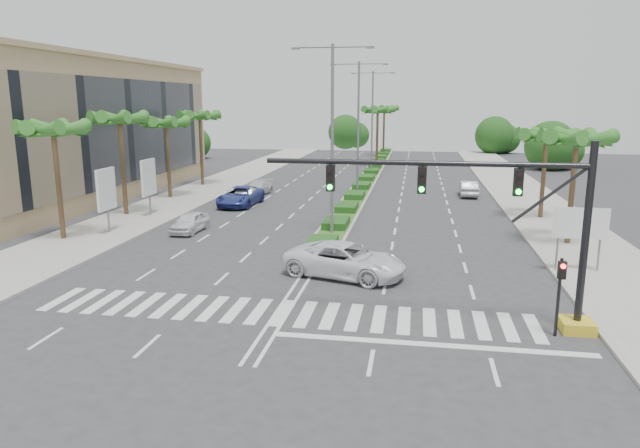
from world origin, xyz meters
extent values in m
plane|color=#333335|center=(0.00, 0.00, 0.00)|extent=(160.00, 160.00, 0.00)
cube|color=gray|center=(15.20, 20.00, 0.07)|extent=(6.00, 120.00, 0.15)
cube|color=gray|center=(-15.20, 20.00, 0.07)|extent=(6.00, 120.00, 0.15)
cube|color=gray|center=(0.00, 45.00, 0.10)|extent=(2.20, 75.00, 0.20)
cube|color=#325B1F|center=(0.00, 45.00, 0.22)|extent=(1.80, 75.00, 0.04)
cube|color=tan|center=(-26.00, 26.00, 6.00)|extent=(12.00, 36.00, 12.00)
cube|color=gold|center=(11.50, 0.00, 0.23)|extent=(1.20, 1.20, 0.45)
cylinder|color=black|center=(11.50, 0.00, 3.70)|extent=(0.28, 0.28, 7.00)
cylinder|color=black|center=(5.50, 0.00, 6.30)|extent=(12.00, 0.20, 0.20)
cylinder|color=black|center=(10.10, 0.00, 5.20)|extent=(2.53, 0.12, 2.15)
cube|color=black|center=(9.00, 0.00, 5.65)|extent=(0.32, 0.24, 1.00)
cylinder|color=#19E533|center=(9.00, -0.14, 5.33)|extent=(0.20, 0.06, 0.20)
cube|color=black|center=(5.50, 0.00, 5.65)|extent=(0.32, 0.24, 1.00)
cylinder|color=#19E533|center=(5.50, -0.14, 5.33)|extent=(0.20, 0.06, 0.20)
cube|color=black|center=(2.00, 0.00, 5.65)|extent=(0.32, 0.24, 1.00)
cylinder|color=#19E533|center=(2.00, -0.14, 5.33)|extent=(0.20, 0.06, 0.20)
cylinder|color=black|center=(10.60, -0.60, 1.50)|extent=(0.12, 0.12, 3.00)
cube|color=black|center=(10.60, -0.75, 2.60)|extent=(0.28, 0.22, 0.65)
cylinder|color=red|center=(10.60, -0.88, 2.78)|extent=(0.18, 0.05, 0.18)
cylinder|color=slate|center=(12.50, 8.00, 1.40)|extent=(0.10, 0.10, 2.80)
cylinder|color=slate|center=(14.50, 8.00, 1.40)|extent=(0.10, 0.10, 2.80)
cube|color=#0C6638|center=(13.50, 8.00, 2.60)|extent=(2.60, 0.08, 1.50)
cube|color=white|center=(13.50, 7.95, 2.60)|extent=(2.70, 0.02, 1.60)
cylinder|color=slate|center=(-14.50, 12.00, 1.40)|extent=(0.12, 0.12, 2.80)
cube|color=white|center=(-14.50, 12.00, 3.00)|extent=(0.18, 2.10, 2.70)
cube|color=#D8594C|center=(-14.50, 12.00, 3.00)|extent=(0.12, 2.00, 2.60)
cylinder|color=slate|center=(-14.50, 18.00, 1.40)|extent=(0.12, 0.12, 2.80)
cube|color=white|center=(-14.50, 18.00, 3.00)|extent=(0.18, 2.10, 2.70)
cube|color=#D8594C|center=(-14.50, 18.00, 3.00)|extent=(0.12, 2.00, 2.60)
cylinder|color=brown|center=(-16.50, 10.00, 3.50)|extent=(0.32, 0.32, 7.00)
sphere|color=brown|center=(-16.50, 10.00, 6.90)|extent=(0.70, 0.70, 0.70)
cone|color=#206620|center=(-15.40, 10.00, 6.80)|extent=(0.90, 3.62, 1.50)
cone|color=#206620|center=(-15.81, 10.86, 6.80)|extent=(3.39, 2.96, 1.50)
cone|color=#206620|center=(-16.74, 11.07, 6.80)|extent=(3.73, 1.68, 1.50)
cone|color=#206620|center=(-17.49, 10.48, 6.80)|extent=(2.38, 3.65, 1.50)
cone|color=#206620|center=(-17.49, 9.52, 6.80)|extent=(2.38, 3.65, 1.50)
cone|color=#206620|center=(-16.74, 8.93, 6.80)|extent=(3.73, 1.68, 1.50)
cone|color=#206620|center=(-15.81, 9.14, 6.80)|extent=(3.39, 2.96, 1.50)
cylinder|color=brown|center=(-16.50, 18.00, 3.70)|extent=(0.32, 0.32, 7.40)
sphere|color=brown|center=(-16.50, 18.00, 7.30)|extent=(0.70, 0.70, 0.70)
cone|color=#206620|center=(-15.40, 18.00, 7.20)|extent=(0.90, 3.62, 1.50)
cone|color=#206620|center=(-15.81, 18.86, 7.20)|extent=(3.39, 2.96, 1.50)
cone|color=#206620|center=(-16.74, 19.07, 7.20)|extent=(3.73, 1.68, 1.50)
cone|color=#206620|center=(-17.49, 18.48, 7.20)|extent=(2.38, 3.65, 1.50)
cone|color=#206620|center=(-17.49, 17.52, 7.20)|extent=(2.38, 3.65, 1.50)
cone|color=#206620|center=(-16.74, 16.93, 7.20)|extent=(3.73, 1.68, 1.50)
cone|color=#206620|center=(-15.81, 17.14, 7.20)|extent=(3.39, 2.96, 1.50)
cylinder|color=brown|center=(-16.50, 26.00, 3.40)|extent=(0.32, 0.32, 6.80)
sphere|color=brown|center=(-16.50, 26.00, 6.70)|extent=(0.70, 0.70, 0.70)
cone|color=#206620|center=(-15.40, 26.00, 6.60)|extent=(0.90, 3.62, 1.50)
cone|color=#206620|center=(-15.81, 26.86, 6.60)|extent=(3.39, 2.96, 1.50)
cone|color=#206620|center=(-16.74, 27.07, 6.60)|extent=(3.73, 1.68, 1.50)
cone|color=#206620|center=(-17.49, 26.48, 6.60)|extent=(2.38, 3.65, 1.50)
cone|color=#206620|center=(-17.49, 25.52, 6.60)|extent=(2.38, 3.65, 1.50)
cone|color=#206620|center=(-16.74, 24.93, 6.60)|extent=(3.73, 1.68, 1.50)
cone|color=#206620|center=(-15.81, 25.14, 6.60)|extent=(3.39, 2.96, 1.50)
cylinder|color=brown|center=(-16.50, 34.00, 3.60)|extent=(0.32, 0.32, 7.20)
sphere|color=brown|center=(-16.50, 34.00, 7.10)|extent=(0.70, 0.70, 0.70)
cone|color=#206620|center=(-15.40, 34.00, 7.00)|extent=(0.90, 3.62, 1.50)
cone|color=#206620|center=(-15.81, 34.86, 7.00)|extent=(3.39, 2.96, 1.50)
cone|color=#206620|center=(-16.74, 35.07, 7.00)|extent=(3.73, 1.68, 1.50)
cone|color=#206620|center=(-17.49, 34.48, 7.00)|extent=(2.38, 3.65, 1.50)
cone|color=#206620|center=(-17.49, 33.52, 7.00)|extent=(2.38, 3.65, 1.50)
cone|color=#206620|center=(-16.74, 32.93, 7.00)|extent=(3.73, 1.68, 1.50)
cone|color=#206620|center=(-15.81, 33.14, 7.00)|extent=(3.39, 2.96, 1.50)
cylinder|color=brown|center=(14.50, 14.00, 3.25)|extent=(0.32, 0.32, 6.50)
sphere|color=brown|center=(14.50, 14.00, 6.40)|extent=(0.70, 0.70, 0.70)
cone|color=#206620|center=(15.60, 14.00, 6.30)|extent=(0.90, 3.62, 1.50)
cone|color=#206620|center=(15.19, 14.86, 6.30)|extent=(3.39, 2.96, 1.50)
cone|color=#206620|center=(14.26, 15.07, 6.30)|extent=(3.73, 1.68, 1.50)
cone|color=#206620|center=(13.51, 14.48, 6.30)|extent=(2.38, 3.65, 1.50)
cone|color=#206620|center=(13.51, 13.52, 6.30)|extent=(2.38, 3.65, 1.50)
cone|color=#206620|center=(14.26, 12.93, 6.30)|extent=(3.73, 1.68, 1.50)
cone|color=#206620|center=(15.19, 13.14, 6.30)|extent=(3.39, 2.96, 1.50)
cylinder|color=brown|center=(14.50, 22.00, 3.10)|extent=(0.32, 0.32, 6.20)
sphere|color=brown|center=(14.50, 22.00, 6.10)|extent=(0.70, 0.70, 0.70)
cone|color=#206620|center=(15.60, 22.00, 6.00)|extent=(0.90, 3.62, 1.50)
cone|color=#206620|center=(15.19, 22.86, 6.00)|extent=(3.39, 2.96, 1.50)
cone|color=#206620|center=(14.26, 23.07, 6.00)|extent=(3.73, 1.68, 1.50)
cone|color=#206620|center=(13.51, 22.48, 6.00)|extent=(2.38, 3.65, 1.50)
cone|color=#206620|center=(13.51, 21.52, 6.00)|extent=(2.38, 3.65, 1.50)
cone|color=#206620|center=(14.26, 20.93, 6.00)|extent=(3.73, 1.68, 1.50)
cone|color=#206620|center=(15.19, 21.14, 6.00)|extent=(3.39, 2.96, 1.50)
cylinder|color=brown|center=(0.00, 55.00, 3.75)|extent=(0.32, 0.32, 7.50)
sphere|color=brown|center=(0.00, 55.00, 7.40)|extent=(0.70, 0.70, 0.70)
cone|color=#206620|center=(1.10, 55.00, 7.30)|extent=(0.90, 3.62, 1.50)
cone|color=#206620|center=(0.69, 55.86, 7.30)|extent=(3.39, 2.96, 1.50)
cone|color=#206620|center=(-0.24, 56.07, 7.30)|extent=(3.73, 1.68, 1.50)
cone|color=#206620|center=(-0.99, 55.48, 7.30)|extent=(2.38, 3.65, 1.50)
cone|color=#206620|center=(-0.99, 54.52, 7.30)|extent=(2.38, 3.65, 1.50)
cone|color=#206620|center=(-0.24, 53.93, 7.30)|extent=(3.73, 1.68, 1.50)
cone|color=#206620|center=(0.69, 54.14, 7.30)|extent=(3.39, 2.96, 1.50)
cylinder|color=brown|center=(0.00, 70.00, 3.75)|extent=(0.32, 0.32, 7.50)
sphere|color=brown|center=(0.00, 70.00, 7.40)|extent=(0.70, 0.70, 0.70)
cone|color=#206620|center=(1.10, 70.00, 7.30)|extent=(0.90, 3.62, 1.50)
cone|color=#206620|center=(0.69, 70.86, 7.30)|extent=(3.39, 2.96, 1.50)
cone|color=#206620|center=(-0.24, 71.07, 7.30)|extent=(3.73, 1.68, 1.50)
cone|color=#206620|center=(-0.99, 70.48, 7.30)|extent=(2.38, 3.65, 1.50)
cone|color=#206620|center=(-0.99, 69.52, 7.30)|extent=(2.38, 3.65, 1.50)
cone|color=#206620|center=(-0.24, 68.93, 7.30)|extent=(3.73, 1.68, 1.50)
cone|color=#206620|center=(0.69, 69.14, 7.30)|extent=(3.39, 2.96, 1.50)
cylinder|color=slate|center=(0.00, 14.00, 6.00)|extent=(0.20, 0.20, 12.00)
cylinder|color=slate|center=(-1.20, 14.00, 11.80)|extent=(2.40, 0.10, 0.10)
cylinder|color=slate|center=(1.20, 14.00, 11.80)|extent=(2.40, 0.10, 0.10)
cube|color=slate|center=(-2.30, 14.00, 11.75)|extent=(0.50, 0.25, 0.12)
cube|color=slate|center=(2.30, 14.00, 11.75)|extent=(0.50, 0.25, 0.12)
cylinder|color=slate|center=(0.00, 30.00, 6.00)|extent=(0.20, 0.20, 12.00)
cylinder|color=slate|center=(-1.20, 30.00, 11.80)|extent=(2.40, 0.10, 0.10)
cylinder|color=slate|center=(1.20, 30.00, 11.80)|extent=(2.40, 0.10, 0.10)
cube|color=slate|center=(-2.30, 30.00, 11.75)|extent=(0.50, 0.25, 0.12)
cube|color=slate|center=(2.30, 30.00, 11.75)|extent=(0.50, 0.25, 0.12)
cylinder|color=slate|center=(0.00, 46.00, 6.00)|extent=(0.20, 0.20, 12.00)
cylinder|color=slate|center=(-1.20, 46.00, 11.80)|extent=(2.40, 0.10, 0.10)
cylinder|color=slate|center=(1.20, 46.00, 11.80)|extent=(2.40, 0.10, 0.10)
cube|color=slate|center=(-2.30, 46.00, 11.75)|extent=(0.50, 0.25, 0.12)
cube|color=slate|center=(2.30, 46.00, 11.75)|extent=(0.50, 0.25, 0.12)
imported|color=white|center=(-9.54, 13.60, 0.66)|extent=(1.74, 3.96, 1.33)
imported|color=#A7A6AB|center=(-8.85, 23.97, 0.68)|extent=(1.50, 4.17, 1.37)
imported|color=navy|center=(-9.17, 23.63, 0.80)|extent=(2.96, 5.88, 1.60)
imported|color=silver|center=(-9.31, 29.44, 0.64)|extent=(2.25, 4.58, 1.28)
imported|color=white|center=(1.94, 5.45, 0.84)|extent=(6.60, 4.39, 1.68)
imported|color=#A7A8AC|center=(10.09, 31.91, 0.72)|extent=(1.55, 4.37, 1.44)
camera|label=1|loc=(5.27, -21.70, 8.57)|focal=32.00mm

